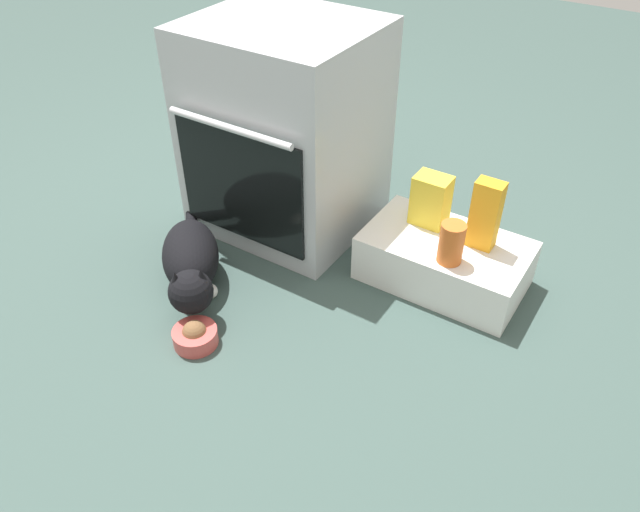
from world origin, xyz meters
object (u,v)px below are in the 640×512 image
(pantry_cabinet, at_px, (444,261))
(sauce_jar, at_px, (451,243))
(cat, at_px, (191,261))
(food_bowl, at_px, (195,335))
(snack_bag, at_px, (431,200))
(oven, at_px, (285,130))
(juice_carton, at_px, (485,215))

(pantry_cabinet, distance_m, sauce_jar, 0.19)
(pantry_cabinet, xyz_separation_m, cat, (-0.71, -0.50, 0.03))
(food_bowl, bearing_deg, snack_bag, 61.35)
(oven, distance_m, juice_carton, 0.78)
(juice_carton, xyz_separation_m, snack_bag, (-0.20, 0.03, -0.03))
(oven, relative_size, snack_bag, 4.28)
(snack_bag, bearing_deg, pantry_cabinet, -32.74)
(sauce_jar, xyz_separation_m, juice_carton, (0.05, 0.13, 0.05))
(cat, xyz_separation_m, snack_bag, (0.60, 0.56, 0.15))
(oven, height_order, pantry_cabinet, oven)
(food_bowl, distance_m, sauce_jar, 0.85)
(food_bowl, bearing_deg, cat, 132.94)
(oven, relative_size, sauce_jar, 5.50)
(cat, xyz_separation_m, sauce_jar, (0.75, 0.40, 0.13))
(pantry_cabinet, bearing_deg, snack_bag, 147.26)
(pantry_cabinet, relative_size, snack_bag, 3.05)
(juice_carton, distance_m, snack_bag, 0.20)
(cat, bearing_deg, juice_carton, 80.71)
(juice_carton, bearing_deg, pantry_cabinet, -159.35)
(cat, distance_m, sauce_jar, 0.86)
(food_bowl, height_order, cat, cat)
(cat, relative_size, juice_carton, 2.29)
(cat, height_order, sauce_jar, sauce_jar)
(snack_bag, bearing_deg, cat, -137.02)
(oven, bearing_deg, cat, -93.48)
(sauce_jar, height_order, snack_bag, snack_bag)
(pantry_cabinet, distance_m, cat, 0.86)
(juice_carton, bearing_deg, oven, -179.05)
(oven, distance_m, snack_bag, 0.59)
(cat, bearing_deg, food_bowl, 0.00)
(sauce_jar, bearing_deg, food_bowl, -133.22)
(sauce_jar, bearing_deg, snack_bag, 132.39)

